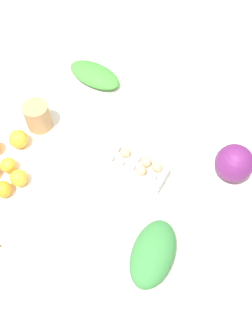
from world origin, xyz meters
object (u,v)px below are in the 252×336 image
(egg_carton, at_px, (133,166))
(orange_1, at_px, (8,165))
(orange_3, at_px, (18,139))
(orange_6, at_px, (3,189))
(greens_bunch_chard, at_px, (153,253))
(cabbage_purple, at_px, (234,163))
(paper_bag, at_px, (38,116))
(orange_7, at_px, (19,178))
(greens_bunch_kale, at_px, (94,75))

(egg_carton, relative_size, orange_1, 4.39)
(egg_carton, xyz_separation_m, orange_3, (-0.49, -0.18, -0.00))
(orange_3, xyz_separation_m, orange_6, (0.12, -0.22, -0.01))
(greens_bunch_chard, relative_size, orange_3, 3.25)
(cabbage_purple, distance_m, orange_3, 0.93)
(paper_bag, xyz_separation_m, orange_7, (0.14, -0.27, -0.03))
(cabbage_purple, height_order, orange_7, cabbage_purple)
(greens_bunch_kale, bearing_deg, cabbage_purple, -6.39)
(egg_carton, bearing_deg, greens_bunch_chard, 128.92)
(greens_bunch_kale, relative_size, orange_6, 3.99)
(orange_1, relative_size, orange_3, 0.82)
(cabbage_purple, relative_size, egg_carton, 0.52)
(paper_bag, bearing_deg, cabbage_purple, 19.02)
(cabbage_purple, bearing_deg, paper_bag, -160.98)
(orange_6, distance_m, orange_7, 0.08)
(paper_bag, distance_m, orange_7, 0.31)
(orange_6, bearing_deg, cabbage_purple, 41.98)
(cabbage_purple, xyz_separation_m, paper_bag, (-0.83, -0.29, -0.01))
(greens_bunch_chard, bearing_deg, orange_6, -168.41)
(orange_7, bearing_deg, orange_1, 167.15)
(orange_3, height_order, orange_6, orange_3)
(paper_bag, xyz_separation_m, greens_bunch_chard, (0.77, -0.22, -0.02))
(orange_6, height_order, orange_7, orange_7)
(orange_6, bearing_deg, greens_bunch_kale, 98.03)
(egg_carton, height_order, orange_6, egg_carton)
(paper_bag, distance_m, orange_1, 0.26)
(paper_bag, bearing_deg, orange_3, -88.72)
(egg_carton, xyz_separation_m, paper_bag, (-0.49, -0.05, 0.02))
(cabbage_purple, distance_m, orange_6, 0.95)
(greens_bunch_chard, xyz_separation_m, orange_1, (-0.71, -0.04, -0.01))
(cabbage_purple, height_order, paper_bag, cabbage_purple)
(paper_bag, relative_size, greens_bunch_chard, 0.48)
(greens_bunch_chard, relative_size, orange_6, 3.85)
(greens_bunch_kale, distance_m, orange_1, 0.63)
(egg_carton, bearing_deg, paper_bag, -1.73)
(greens_bunch_chard, height_order, orange_6, greens_bunch_chard)
(cabbage_purple, xyz_separation_m, greens_bunch_chard, (-0.06, -0.50, -0.03))
(egg_carton, height_order, paper_bag, paper_bag)
(orange_3, bearing_deg, orange_1, -64.96)
(greens_bunch_chard, distance_m, orange_6, 0.66)
(greens_bunch_chard, bearing_deg, greens_bunch_kale, 141.53)
(orange_1, xyz_separation_m, orange_7, (0.08, -0.02, 0.00))
(greens_bunch_chard, distance_m, orange_7, 0.63)
(cabbage_purple, height_order, greens_bunch_chard, cabbage_purple)
(cabbage_purple, height_order, orange_1, cabbage_purple)
(orange_1, distance_m, orange_3, 0.13)
(greens_bunch_kale, xyz_separation_m, orange_3, (-0.02, -0.51, 0.01))
(cabbage_purple, xyz_separation_m, greens_bunch_kale, (-0.81, 0.09, -0.05))
(orange_7, bearing_deg, orange_3, 134.67)
(egg_carton, relative_size, greens_bunch_chard, 1.11)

